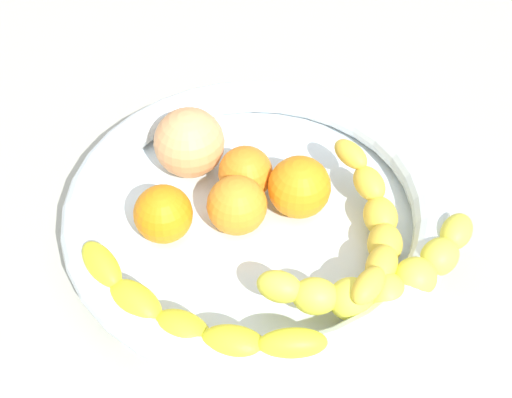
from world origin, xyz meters
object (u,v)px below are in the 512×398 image
Objects in this scene: orange_mid_left at (245,173)px; peach_blush at (189,143)px; banana_draped_right at (375,224)px; orange_mid_right at (163,214)px; fruit_bowl at (256,214)px; orange_front at (237,205)px; banana_draped_left at (380,281)px; banana_arching_top at (185,321)px; orange_rear at (299,187)px.

peach_blush is (-6.00, 2.35, 0.86)cm from orange_mid_left.
banana_draped_right is 3.59× the size of orange_mid_right.
orange_front is (-1.63, -0.88, 1.95)cm from fruit_bowl.
orange_mid_left is 0.97× the size of orange_mid_right.
orange_mid_left is (-12.57, 4.73, -0.37)cm from banana_draped_right.
banana_draped_left is 6.05cm from banana_draped_right.
orange_mid_right is at bearing 167.88° from banana_draped_left.
banana_draped_right is at bearing 40.90° from banana_arching_top.
fruit_bowl is at bearing -149.81° from orange_rear.
orange_mid_right is 8.87cm from peach_blush.
banana_arching_top is 17.35cm from orange_mid_left.
banana_draped_right is (10.96, -1.23, 2.16)cm from fruit_bowl.
orange_mid_right is (-8.04, -2.97, 1.87)cm from fruit_bowl.
banana_arching_top is 11.70cm from orange_mid_right.
orange_front is at bearing -151.60° from fruit_bowl.
banana_arching_top is at bearing -96.19° from orange_mid_left.
orange_front reaches higher than orange_mid_right.
orange_rear is at bearing 29.66° from orange_front.
orange_mid_right is (-19.81, 4.25, -0.01)cm from banana_draped_left.
banana_draped_right is 7.99cm from orange_rear.
banana_arching_top is at bearing -139.10° from banana_draped_right.
banana_draped_left is (11.77, -7.23, 1.88)cm from fruit_bowl.
orange_rear is at bearing 130.47° from banana_draped_left.
fruit_bowl is at bearing 148.44° from banana_draped_left.
banana_arching_top is at bearing -114.40° from orange_rear.
peach_blush reaches higher than fruit_bowl.
orange_front reaches higher than banana_draped_right.
peach_blush is (-11.35, 3.67, 0.52)cm from orange_rear.
orange_mid_right is at bearing -134.82° from orange_mid_left.
banana_arching_top is 13.00cm from orange_front.
peach_blush reaches higher than orange_mid_right.
banana_draped_left is 2.64× the size of peach_blush.
fruit_bowl is 9.96cm from peach_blush.
orange_rear is (5.35, -1.32, 0.34)cm from orange_mid_left.
banana_draped_left reaches higher than banana_arching_top.
banana_arching_top is 20.04cm from peach_blush.
orange_mid_left is (-13.38, 10.73, -0.10)cm from banana_draped_left.
orange_mid_right is (-19.01, -1.74, -0.29)cm from banana_draped_right.
banana_arching_top is at bearing -78.10° from peach_blush.
banana_arching_top is 3.24× the size of peach_blush.
orange_mid_left is (-1.61, 3.50, 1.79)cm from fruit_bowl.
orange_rear is at bearing -17.92° from peach_blush.
fruit_bowl is 6.04× the size of orange_rear.
banana_draped_left is at bearing -12.12° from orange_mid_right.
peach_blush reaches higher than orange_rear.
orange_front is (-12.59, 0.35, -0.21)cm from banana_draped_right.
orange_front is at bearing 81.80° from banana_arching_top.
fruit_bowl is 6.82× the size of orange_mid_left.
orange_rear is 0.85× the size of peach_blush.
banana_draped_left is 0.95× the size of banana_draped_right.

